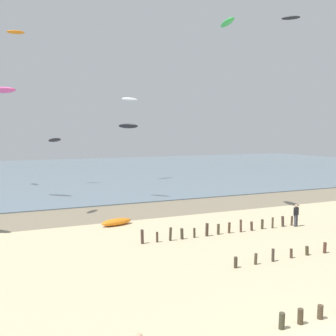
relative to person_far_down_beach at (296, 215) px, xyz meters
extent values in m
cube|color=#84755B|center=(-10.73, 10.94, -0.91)|extent=(120.00, 7.31, 0.01)
cube|color=slate|center=(-10.73, 49.60, -0.87)|extent=(160.00, 70.00, 0.10)
cylinder|color=#3D3B2B|center=(-12.01, -12.50, -0.61)|extent=(0.22, 0.24, 0.62)
cylinder|color=#423727|center=(-11.12, -12.50, -0.62)|extent=(0.24, 0.24, 0.62)
cylinder|color=#483B2A|center=(-10.12, -12.49, -0.64)|extent=(0.23, 0.24, 0.57)
cylinder|color=#3E3528|center=(-9.65, -6.10, -0.62)|extent=(0.21, 0.21, 0.61)
cylinder|color=#463B29|center=(-8.34, -6.09, -0.61)|extent=(0.17, 0.18, 0.63)
cylinder|color=#3E342A|center=(-7.15, -6.07, -0.56)|extent=(0.17, 0.17, 0.72)
cylinder|color=#47382A|center=(-5.80, -6.02, -0.64)|extent=(0.17, 0.16, 0.55)
cylinder|color=#403826|center=(-4.58, -5.98, -0.65)|extent=(0.21, 0.20, 0.55)
cylinder|color=#4D3229|center=(-3.31, -6.10, -0.59)|extent=(0.20, 0.20, 0.65)
cylinder|color=#44322C|center=(-12.41, 0.43, -0.46)|extent=(0.22, 0.20, 0.92)
cylinder|color=#453726|center=(-11.39, 0.35, -0.58)|extent=(0.16, 0.17, 0.68)
cylinder|color=#403829|center=(-10.44, 0.32, -0.47)|extent=(0.19, 0.22, 0.90)
cylinder|color=#42372B|center=(-9.58, 0.34, -0.55)|extent=(0.24, 0.23, 0.76)
cylinder|color=#3E3425|center=(-8.63, 0.34, -0.58)|extent=(0.16, 0.18, 0.67)
cylinder|color=#3E3126|center=(-7.64, 0.33, -0.46)|extent=(0.22, 0.25, 0.92)
cylinder|color=#433B27|center=(-6.67, 0.41, -0.55)|extent=(0.23, 0.23, 0.75)
cylinder|color=#4E3827|center=(-5.77, 0.41, -0.53)|extent=(0.19, 0.21, 0.78)
cylinder|color=#4B3626|center=(-4.82, 0.34, -0.47)|extent=(0.18, 0.21, 0.91)
cylinder|color=#443224|center=(-3.87, 0.34, -0.58)|extent=(0.20, 0.19, 0.67)
cylinder|color=#3F3924|center=(-2.84, 0.43, -0.56)|extent=(0.20, 0.20, 0.73)
cylinder|color=#493D29|center=(-1.97, 0.31, -0.51)|extent=(0.17, 0.16, 0.82)
cylinder|color=#3D2F29|center=(-0.92, 0.42, -0.52)|extent=(0.22, 0.24, 0.81)
cylinder|color=#443222|center=(-0.05, 0.40, -0.55)|extent=(0.17, 0.17, 0.74)
cylinder|color=#4C4C56|center=(-0.11, -0.02, -0.48)|extent=(0.16, 0.16, 0.88)
cylinder|color=#4C4C56|center=(0.11, 0.02, -0.48)|extent=(0.16, 0.16, 0.88)
cube|color=black|center=(0.00, 0.00, 0.26)|extent=(0.40, 0.29, 0.60)
sphere|color=tan|center=(0.00, 0.00, 0.68)|extent=(0.22, 0.22, 0.22)
cylinder|color=black|center=(-0.24, -0.05, 0.21)|extent=(0.09, 0.09, 0.52)
cylinder|color=black|center=(0.24, 0.05, 0.21)|extent=(0.09, 0.09, 0.52)
ellipsoid|color=orange|center=(-12.28, 6.21, -0.66)|extent=(2.77, 1.56, 0.52)
ellipsoid|color=black|center=(-7.27, 17.49, 6.90)|extent=(2.13, 2.53, 0.70)
ellipsoid|color=black|center=(-15.79, 12.16, 5.59)|extent=(1.70, 1.89, 0.48)
ellipsoid|color=white|center=(-1.50, 32.89, 10.96)|extent=(3.19, 2.14, 0.85)
ellipsoid|color=black|center=(11.40, 14.16, 19.33)|extent=(1.98, 2.05, 0.44)
ellipsoid|color=#E54C99|center=(-19.17, 22.24, 10.58)|extent=(3.01, 3.08, 0.84)
ellipsoid|color=orange|center=(-16.92, 31.78, 18.67)|extent=(2.26, 1.16, 0.58)
ellipsoid|color=green|center=(-1.63, 7.35, 15.80)|extent=(1.80, 3.07, 0.74)
camera|label=1|loc=(-21.92, -23.89, 6.29)|focal=44.06mm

